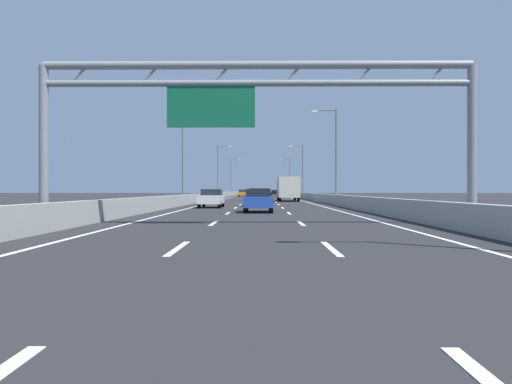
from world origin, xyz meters
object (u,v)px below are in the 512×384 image
(white_car, at_px, (211,198))
(orange_car, at_px, (242,193))
(streetlamp_right_distant, at_px, (289,175))
(red_car, at_px, (260,197))
(black_car, at_px, (275,192))
(streetlamp_right_mid, at_px, (334,150))
(streetlamp_left_distant, at_px, (232,175))
(box_truck, at_px, (288,188))
(streetlamp_left_mid, at_px, (185,150))
(blue_car, at_px, (258,200))
(streetlamp_right_far, at_px, (302,168))
(sign_gantry, at_px, (251,100))
(streetlamp_left_far, at_px, (219,168))

(white_car, relative_size, orange_car, 1.00)
(streetlamp_right_distant, height_order, red_car, streetlamp_right_distant)
(red_car, height_order, black_car, red_car)
(streetlamp_right_mid, xyz_separation_m, streetlamp_left_distant, (-14.93, 82.15, 0.00))
(streetlamp_right_mid, height_order, box_truck, streetlamp_right_mid)
(streetlamp_left_mid, height_order, streetlamp_right_distant, same)
(orange_car, distance_m, blue_car, 74.98)
(white_car, bearing_deg, streetlamp_left_distant, 92.29)
(streetlamp_right_mid, bearing_deg, streetlamp_right_distant, 90.00)
(black_car, bearing_deg, streetlamp_right_distant, 21.96)
(streetlamp_right_distant, distance_m, blue_car, 101.97)
(blue_car, bearing_deg, box_truck, 83.60)
(orange_car, bearing_deg, red_car, -86.62)
(streetlamp_right_mid, distance_m, streetlamp_right_distant, 82.15)
(streetlamp_right_far, bearing_deg, streetlamp_right_mid, -90.00)
(orange_car, bearing_deg, blue_car, -87.14)
(streetlamp_left_mid, bearing_deg, box_truck, 46.20)
(streetlamp_right_far, height_order, black_car, streetlamp_right_far)
(streetlamp_left_mid, relative_size, black_car, 2.02)
(sign_gantry, bearing_deg, streetlamp_left_far, 95.70)
(black_car, bearing_deg, streetlamp_left_mid, -97.88)
(streetlamp_left_distant, relative_size, blue_car, 2.29)
(white_car, distance_m, black_car, 92.26)
(streetlamp_left_mid, xyz_separation_m, streetlamp_right_far, (14.93, 41.07, 0.00))
(streetlamp_left_mid, height_order, white_car, streetlamp_left_mid)
(streetlamp_left_far, height_order, streetlamp_left_distant, same)
(streetlamp_left_far, height_order, black_car, streetlamp_left_far)
(streetlamp_right_distant, xyz_separation_m, black_car, (-3.77, -1.52, -4.68))
(streetlamp_left_distant, relative_size, box_truck, 1.12)
(streetlamp_right_distant, bearing_deg, orange_car, -112.80)
(streetlamp_right_mid, distance_m, box_truck, 12.64)
(sign_gantry, xyz_separation_m, red_car, (0.26, 22.85, -4.09))
(streetlamp_right_far, relative_size, orange_car, 2.21)
(streetlamp_left_distant, distance_m, blue_car, 101.97)
(sign_gantry, distance_m, streetlamp_left_far, 72.88)
(sign_gantry, bearing_deg, orange_car, 92.33)
(white_car, xyz_separation_m, box_truck, (7.17, 22.71, 0.90))
(streetlamp_left_distant, bearing_deg, orange_car, -82.10)
(streetlamp_left_mid, distance_m, black_car, 81.53)
(streetlamp_left_far, bearing_deg, white_car, -85.92)
(orange_car, height_order, blue_car, blue_car)
(streetlamp_left_mid, xyz_separation_m, streetlamp_left_distant, (0.00, 82.15, 0.00))
(streetlamp_left_mid, height_order, box_truck, streetlamp_left_mid)
(sign_gantry, relative_size, streetlamp_right_distant, 1.78)
(streetlamp_left_far, height_order, white_car, streetlamp_left_far)
(streetlamp_right_far, xyz_separation_m, streetlamp_left_distant, (-14.93, 41.07, 0.00))
(streetlamp_right_far, bearing_deg, red_car, -98.52)
(streetlamp_left_mid, xyz_separation_m, white_car, (3.74, -11.33, -4.66))
(orange_car, distance_m, box_truck, 44.66)
(streetlamp_left_distant, bearing_deg, sign_gantry, -86.35)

